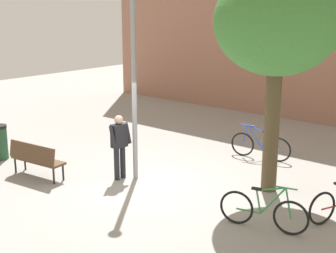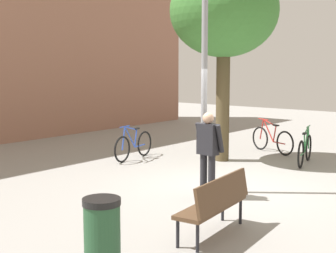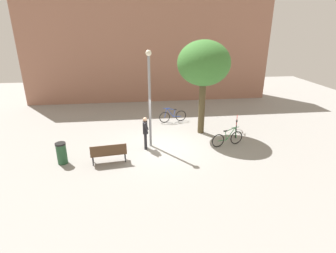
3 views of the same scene
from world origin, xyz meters
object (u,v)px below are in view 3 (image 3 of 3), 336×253
(lamppost, at_px, (149,92))
(bicycle_green, at_px, (227,139))
(person_by_lamppost, at_px, (145,131))
(trash_bin, at_px, (62,153))
(bicycle_blue, at_px, (173,116))
(park_bench, at_px, (109,152))
(bicycle_red, at_px, (236,128))
(plaza_tree, at_px, (204,64))

(lamppost, xyz_separation_m, bicycle_green, (3.96, -0.46, -2.49))
(person_by_lamppost, distance_m, trash_bin, 4.00)
(person_by_lamppost, bearing_deg, trash_bin, -164.13)
(bicycle_green, relative_size, bicycle_blue, 0.99)
(park_bench, relative_size, bicycle_blue, 0.92)
(person_by_lamppost, bearing_deg, bicycle_blue, 63.10)
(park_bench, distance_m, bicycle_red, 7.44)
(bicycle_green, height_order, bicycle_blue, same)
(park_bench, relative_size, plaza_tree, 0.32)
(lamppost, bearing_deg, bicycle_blue, 64.74)
(person_by_lamppost, bearing_deg, park_bench, -142.19)
(lamppost, height_order, bicycle_green, lamppost)
(bicycle_red, bearing_deg, plaza_tree, 166.06)
(park_bench, bearing_deg, bicycle_blue, 54.57)
(trash_bin, bearing_deg, bicycle_green, 6.50)
(lamppost, height_order, bicycle_blue, lamppost)
(person_by_lamppost, height_order, bicycle_blue, person_by_lamppost)
(bicycle_green, distance_m, bicycle_blue, 4.57)
(bicycle_red, distance_m, trash_bin, 9.37)
(trash_bin, bearing_deg, bicycle_red, 14.70)
(bicycle_blue, bearing_deg, bicycle_green, -59.60)
(person_by_lamppost, xyz_separation_m, bicycle_blue, (1.91, 3.77, -0.58))
(lamppost, bearing_deg, person_by_lamppost, -132.94)
(plaza_tree, distance_m, trash_bin, 8.40)
(park_bench, height_order, trash_bin, trash_bin)
(lamppost, bearing_deg, bicycle_red, 11.38)
(person_by_lamppost, relative_size, plaza_tree, 0.32)
(lamppost, relative_size, trash_bin, 4.82)
(bicycle_red, relative_size, bicycle_green, 0.96)
(plaza_tree, bearing_deg, bicycle_green, -64.22)
(bicycle_red, relative_size, trash_bin, 1.69)
(plaza_tree, distance_m, bicycle_red, 4.09)
(plaza_tree, bearing_deg, trash_bin, -158.05)
(bicycle_red, height_order, bicycle_green, same)
(lamppost, bearing_deg, bicycle_green, -6.64)
(bicycle_blue, bearing_deg, person_by_lamppost, -116.90)
(lamppost, height_order, park_bench, lamppost)
(lamppost, height_order, trash_bin, lamppost)
(bicycle_green, bearing_deg, park_bench, -168.92)
(bicycle_red, bearing_deg, bicycle_blue, 143.31)
(person_by_lamppost, height_order, plaza_tree, plaza_tree)
(bicycle_blue, xyz_separation_m, trash_bin, (-5.74, -4.86, 0.12))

